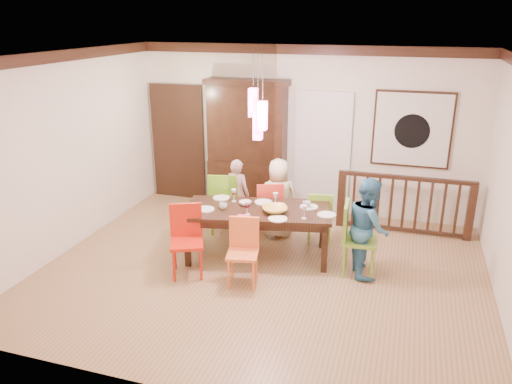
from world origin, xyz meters
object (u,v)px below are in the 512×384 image
(chair_far_left, at_px, (225,197))
(chair_end_right, at_px, (360,234))
(balustrade, at_px, (404,203))
(person_far_mid, at_px, (278,198))
(dining_table, at_px, (258,214))
(person_end_right, at_px, (368,227))
(china_hutch, at_px, (247,145))
(person_far_left, at_px, (237,194))

(chair_far_left, bearing_deg, chair_end_right, 148.81)
(balustrade, xyz_separation_m, person_far_mid, (-1.90, -0.73, 0.14))
(dining_table, height_order, person_end_right, person_end_right)
(china_hutch, distance_m, person_far_mid, 1.48)
(chair_end_right, xyz_separation_m, person_far_mid, (-1.38, 0.87, 0.06))
(chair_far_left, bearing_deg, dining_table, 125.42)
(chair_far_left, xyz_separation_m, person_far_left, (0.14, 0.18, 0.01))
(dining_table, xyz_separation_m, person_far_left, (-0.63, 0.90, -0.07))
(dining_table, distance_m, china_hutch, 2.09)
(chair_far_left, height_order, person_far_left, person_far_left)
(chair_end_right, relative_size, person_far_mid, 0.79)
(balustrade, distance_m, person_far_left, 2.70)
(chair_far_left, xyz_separation_m, chair_end_right, (2.24, -0.78, -0.01))
(dining_table, relative_size, balustrade, 1.04)
(chair_end_right, distance_m, balustrade, 1.68)
(chair_far_left, height_order, china_hutch, china_hutch)
(chair_end_right, xyz_separation_m, person_far_left, (-2.10, 0.97, 0.02))
(china_hutch, bearing_deg, balustrade, -7.13)
(chair_end_right, bearing_deg, balustrade, -21.67)
(china_hutch, distance_m, person_end_right, 3.06)
(balustrade, bearing_deg, person_end_right, -105.74)
(dining_table, height_order, chair_end_right, chair_end_right)
(person_end_right, bearing_deg, dining_table, 71.90)
(chair_end_right, height_order, balustrade, chair_end_right)
(china_hutch, height_order, balustrade, china_hutch)
(person_far_left, xyz_separation_m, person_far_mid, (0.72, -0.10, 0.04))
(china_hutch, xyz_separation_m, person_far_mid, (0.87, -1.08, -0.53))
(balustrade, xyz_separation_m, person_far_left, (-2.62, -0.63, 0.09))
(person_far_left, distance_m, person_end_right, 2.38)
(balustrade, relative_size, person_end_right, 1.56)
(china_hutch, xyz_separation_m, balustrade, (2.77, -0.35, -0.67))
(chair_end_right, height_order, person_far_left, person_far_left)
(dining_table, height_order, chair_far_left, chair_far_left)
(chair_end_right, relative_size, china_hutch, 0.43)
(chair_far_left, distance_m, china_hutch, 1.30)
(china_hutch, bearing_deg, chair_end_right, -40.86)
(chair_end_right, distance_m, person_end_right, 0.14)
(dining_table, bearing_deg, person_far_left, 113.16)
(dining_table, xyz_separation_m, person_far_mid, (0.09, 0.80, -0.03))
(dining_table, bearing_deg, balustrade, 25.54)
(dining_table, bearing_deg, person_end_right, -13.25)
(chair_far_left, xyz_separation_m, balustrade, (2.76, 0.81, -0.08))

